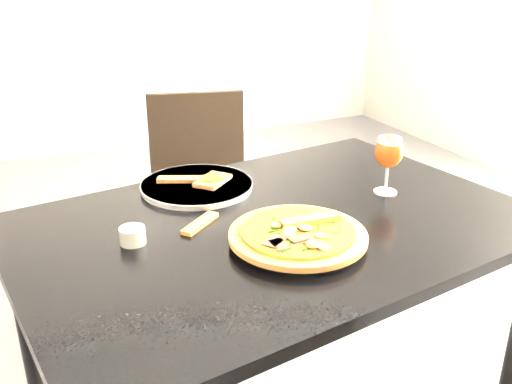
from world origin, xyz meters
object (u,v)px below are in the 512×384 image
chair_far (201,195)px  beer_glass (389,153)px  dining_table (276,254)px  pizza (298,234)px

chair_far → beer_glass: (0.24, -0.82, 0.40)m
beer_glass → dining_table: bearing=-174.2°
dining_table → pizza: size_ratio=4.32×
chair_far → pizza: 1.03m
dining_table → chair_far: chair_far is taller
dining_table → pizza: (-0.01, -0.13, 0.12)m
beer_glass → pizza: bearing=-155.2°
chair_far → pizza: bearing=-83.0°
dining_table → beer_glass: bearing=-2.4°
dining_table → chair_far: (0.10, 0.85, -0.19)m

